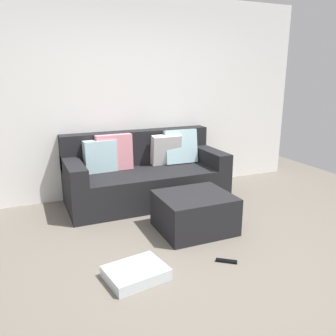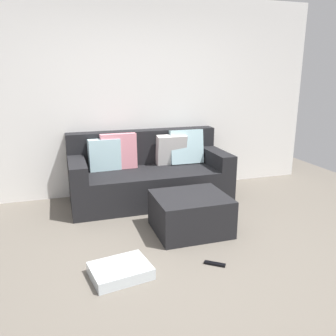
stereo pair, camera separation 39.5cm
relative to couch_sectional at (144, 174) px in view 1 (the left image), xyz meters
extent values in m
plane|color=#6B6359|center=(-0.05, -1.83, -0.35)|extent=(6.98, 6.98, 0.00)
cube|color=white|center=(-0.05, 0.45, 1.00)|extent=(5.37, 0.10, 2.70)
cube|color=black|center=(0.00, -0.08, -0.14)|extent=(2.09, 0.95, 0.44)
cube|color=black|center=(0.00, 0.29, 0.32)|extent=(2.09, 0.22, 0.47)
cube|color=black|center=(-0.94, -0.08, 0.19)|extent=(0.21, 0.95, 0.21)
cube|color=black|center=(0.94, -0.08, 0.19)|extent=(0.21, 0.95, 0.21)
cube|color=silver|center=(-0.57, 0.09, 0.29)|extent=(0.42, 0.19, 0.42)
cube|color=pink|center=(-0.38, 0.10, 0.32)|extent=(0.47, 0.16, 0.48)
cube|color=silver|center=(0.58, 0.10, 0.32)|extent=(0.48, 0.21, 0.49)
cube|color=white|center=(0.36, 0.10, 0.29)|extent=(0.42, 0.19, 0.43)
cube|color=black|center=(0.18, -1.12, -0.15)|extent=(0.78, 0.69, 0.41)
cube|color=silver|center=(-0.71, -1.77, -0.31)|extent=(0.55, 0.46, 0.10)
cube|color=black|center=(0.14, -1.86, -0.34)|extent=(0.18, 0.15, 0.02)
camera|label=1|loc=(-1.48, -4.26, 1.34)|focal=37.09mm
camera|label=2|loc=(-1.12, -4.40, 1.34)|focal=37.09mm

